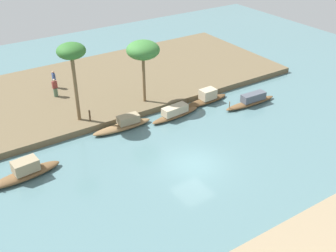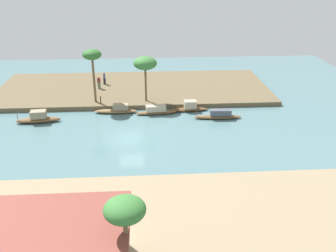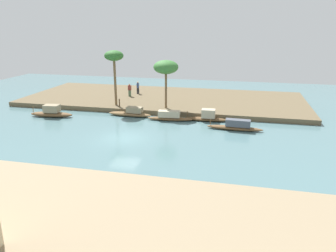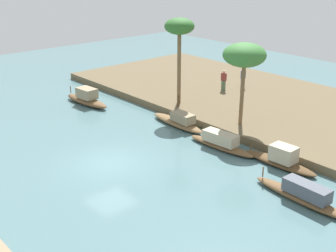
{
  "view_description": "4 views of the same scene",
  "coord_description": "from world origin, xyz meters",
  "px_view_note": "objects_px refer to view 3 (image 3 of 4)",
  "views": [
    {
      "loc": [
        14.51,
        18.94,
        16.92
      ],
      "look_at": [
        -0.61,
        -4.21,
        0.88
      ],
      "focal_mm": 44.14,
      "sensor_mm": 36.0,
      "label": 1
    },
    {
      "loc": [
        -1.45,
        34.01,
        16.59
      ],
      "look_at": [
        -3.78,
        -1.23,
        0.76
      ],
      "focal_mm": 40.12,
      "sensor_mm": 36.0,
      "label": 2
    },
    {
      "loc": [
        -10.08,
        26.14,
        9.86
      ],
      "look_at": [
        -3.72,
        -1.49,
        0.94
      ],
      "focal_mm": 34.77,
      "sensor_mm": 36.0,
      "label": 3
    },
    {
      "loc": [
        -19.98,
        13.03,
        11.31
      ],
      "look_at": [
        0.28,
        -4.72,
        1.05
      ],
      "focal_mm": 48.53,
      "sensor_mm": 36.0,
      "label": 4
    }
  ],
  "objects_px": {
    "sampan_open_hull": "(52,113)",
    "sampan_with_tall_canopy": "(236,126)",
    "sampan_upstream_small": "(170,117)",
    "palm_tree_left_near": "(166,68)",
    "palm_tree_left_far": "(114,58)",
    "sampan_with_red_awning": "(131,113)",
    "person_on_near_bank": "(130,91)",
    "sampan_near_left_bank": "(207,117)",
    "person_by_mooring": "(138,88)",
    "mooring_post": "(119,103)"
  },
  "relations": [
    {
      "from": "sampan_open_hull",
      "to": "sampan_with_tall_canopy",
      "type": "xyz_separation_m",
      "value": [
        -20.07,
        0.28,
        -0.07
      ]
    },
    {
      "from": "sampan_upstream_small",
      "to": "palm_tree_left_near",
      "type": "distance_m",
      "value": 5.83
    },
    {
      "from": "sampan_with_tall_canopy",
      "to": "palm_tree_left_far",
      "type": "height_order",
      "value": "palm_tree_left_far"
    },
    {
      "from": "palm_tree_left_near",
      "to": "sampan_with_red_awning",
      "type": "bearing_deg",
      "value": 36.42
    },
    {
      "from": "sampan_with_tall_canopy",
      "to": "person_on_near_bank",
      "type": "bearing_deg",
      "value": -32.82
    },
    {
      "from": "sampan_open_hull",
      "to": "palm_tree_left_near",
      "type": "relative_size",
      "value": 0.9
    },
    {
      "from": "sampan_with_red_awning",
      "to": "sampan_near_left_bank",
      "type": "height_order",
      "value": "sampan_near_left_bank"
    },
    {
      "from": "sampan_with_tall_canopy",
      "to": "sampan_near_left_bank",
      "type": "xyz_separation_m",
      "value": [
        3.07,
        -2.53,
        0.03
      ]
    },
    {
      "from": "sampan_upstream_small",
      "to": "person_on_near_bank",
      "type": "distance_m",
      "value": 11.13
    },
    {
      "from": "palm_tree_left_far",
      "to": "sampan_upstream_small",
      "type": "bearing_deg",
      "value": 156.6
    },
    {
      "from": "sampan_with_tall_canopy",
      "to": "sampan_near_left_bank",
      "type": "height_order",
      "value": "sampan_near_left_bank"
    },
    {
      "from": "sampan_with_red_awning",
      "to": "sampan_upstream_small",
      "type": "relative_size",
      "value": 1.04
    },
    {
      "from": "person_by_mooring",
      "to": "palm_tree_left_near",
      "type": "xyz_separation_m",
      "value": [
        -5.67,
        6.96,
        3.89
      ]
    },
    {
      "from": "sampan_near_left_bank",
      "to": "palm_tree_left_far",
      "type": "bearing_deg",
      "value": -14.0
    },
    {
      "from": "sampan_with_tall_canopy",
      "to": "palm_tree_left_near",
      "type": "distance_m",
      "value": 10.65
    },
    {
      "from": "sampan_with_tall_canopy",
      "to": "person_on_near_bank",
      "type": "height_order",
      "value": "person_on_near_bank"
    },
    {
      "from": "sampan_upstream_small",
      "to": "sampan_near_left_bank",
      "type": "height_order",
      "value": "sampan_near_left_bank"
    },
    {
      "from": "mooring_post",
      "to": "sampan_upstream_small",
      "type": "bearing_deg",
      "value": 159.15
    },
    {
      "from": "sampan_open_hull",
      "to": "sampan_near_left_bank",
      "type": "bearing_deg",
      "value": -177.47
    },
    {
      "from": "person_on_near_bank",
      "to": "palm_tree_left_far",
      "type": "height_order",
      "value": "palm_tree_left_far"
    },
    {
      "from": "person_by_mooring",
      "to": "palm_tree_left_far",
      "type": "height_order",
      "value": "palm_tree_left_far"
    },
    {
      "from": "sampan_upstream_small",
      "to": "person_by_mooring",
      "type": "height_order",
      "value": "person_by_mooring"
    },
    {
      "from": "mooring_post",
      "to": "palm_tree_left_far",
      "type": "height_order",
      "value": "palm_tree_left_far"
    },
    {
      "from": "sampan_upstream_small",
      "to": "palm_tree_left_near",
      "type": "relative_size",
      "value": 0.89
    },
    {
      "from": "sampan_near_left_bank",
      "to": "mooring_post",
      "type": "relative_size",
      "value": 5.13
    },
    {
      "from": "sampan_open_hull",
      "to": "sampan_with_red_awning",
      "type": "bearing_deg",
      "value": -170.79
    },
    {
      "from": "sampan_open_hull",
      "to": "sampan_upstream_small",
      "type": "bearing_deg",
      "value": -178.42
    },
    {
      "from": "person_by_mooring",
      "to": "mooring_post",
      "type": "relative_size",
      "value": 1.87
    },
    {
      "from": "sampan_open_hull",
      "to": "mooring_post",
      "type": "relative_size",
      "value": 5.4
    },
    {
      "from": "sampan_open_hull",
      "to": "sampan_upstream_small",
      "type": "distance_m",
      "value": 13.16
    },
    {
      "from": "sampan_near_left_bank",
      "to": "mooring_post",
      "type": "height_order",
      "value": "mooring_post"
    },
    {
      "from": "sampan_with_tall_canopy",
      "to": "person_by_mooring",
      "type": "relative_size",
      "value": 3.18
    },
    {
      "from": "sampan_upstream_small",
      "to": "person_by_mooring",
      "type": "bearing_deg",
      "value": -60.57
    },
    {
      "from": "sampan_open_hull",
      "to": "palm_tree_left_far",
      "type": "bearing_deg",
      "value": -146.18
    },
    {
      "from": "sampan_upstream_small",
      "to": "mooring_post",
      "type": "height_order",
      "value": "mooring_post"
    },
    {
      "from": "palm_tree_left_near",
      "to": "mooring_post",
      "type": "bearing_deg",
      "value": 6.71
    },
    {
      "from": "palm_tree_left_far",
      "to": "sampan_with_red_awning",
      "type": "bearing_deg",
      "value": 137.59
    },
    {
      "from": "sampan_with_red_awning",
      "to": "palm_tree_left_far",
      "type": "distance_m",
      "value": 6.87
    },
    {
      "from": "sampan_open_hull",
      "to": "person_by_mooring",
      "type": "relative_size",
      "value": 2.89
    },
    {
      "from": "sampan_open_hull",
      "to": "sampan_with_tall_canopy",
      "type": "relative_size",
      "value": 0.91
    },
    {
      "from": "mooring_post",
      "to": "palm_tree_left_near",
      "type": "bearing_deg",
      "value": -173.29
    },
    {
      "from": "sampan_near_left_bank",
      "to": "person_on_near_bank",
      "type": "relative_size",
      "value": 2.76
    },
    {
      "from": "palm_tree_left_near",
      "to": "palm_tree_left_far",
      "type": "distance_m",
      "value": 6.22
    },
    {
      "from": "sampan_with_red_awning",
      "to": "person_by_mooring",
      "type": "relative_size",
      "value": 2.97
    },
    {
      "from": "sampan_open_hull",
      "to": "mooring_post",
      "type": "bearing_deg",
      "value": -153.02
    },
    {
      "from": "sampan_upstream_small",
      "to": "sampan_near_left_bank",
      "type": "distance_m",
      "value": 3.99
    },
    {
      "from": "sampan_open_hull",
      "to": "palm_tree_left_near",
      "type": "distance_m",
      "value": 13.66
    },
    {
      "from": "person_by_mooring",
      "to": "palm_tree_left_near",
      "type": "height_order",
      "value": "palm_tree_left_near"
    },
    {
      "from": "mooring_post",
      "to": "palm_tree_left_near",
      "type": "distance_m",
      "value": 6.93
    },
    {
      "from": "sampan_with_tall_canopy",
      "to": "person_by_mooring",
      "type": "distance_m",
      "value": 18.26
    }
  ]
}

